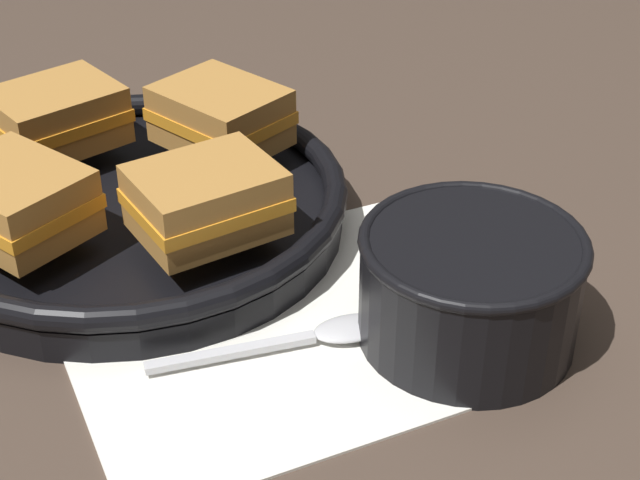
{
  "coord_description": "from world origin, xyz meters",
  "views": [
    {
      "loc": [
        -0.22,
        -0.46,
        0.4
      ],
      "look_at": [
        -0.01,
        0.05,
        0.04
      ],
      "focal_mm": 55.0,
      "sensor_mm": 36.0,
      "label": 1
    }
  ],
  "objects_px": {
    "spoon": "(319,334)",
    "sandwich_near_right": "(206,200)",
    "sandwich_near_left": "(15,201)",
    "sandwich_far_right": "(56,116)",
    "skillet": "(132,206)",
    "soup_bowl": "(470,282)",
    "sandwich_far_left": "(221,116)"
  },
  "relations": [
    {
      "from": "soup_bowl",
      "to": "sandwich_near_right",
      "type": "height_order",
      "value": "sandwich_near_right"
    },
    {
      "from": "sandwich_near_right",
      "to": "sandwich_far_right",
      "type": "bearing_deg",
      "value": 113.51
    },
    {
      "from": "skillet",
      "to": "sandwich_near_left",
      "type": "xyz_separation_m",
      "value": [
        -0.08,
        -0.04,
        0.04
      ]
    },
    {
      "from": "spoon",
      "to": "skillet",
      "type": "bearing_deg",
      "value": 119.11
    },
    {
      "from": "spoon",
      "to": "sandwich_near_right",
      "type": "bearing_deg",
      "value": 119.46
    },
    {
      "from": "sandwich_near_right",
      "to": "sandwich_far_left",
      "type": "distance_m",
      "value": 0.13
    },
    {
      "from": "skillet",
      "to": "sandwich_near_right",
      "type": "height_order",
      "value": "sandwich_near_right"
    },
    {
      "from": "soup_bowl",
      "to": "sandwich_far_right",
      "type": "height_order",
      "value": "sandwich_far_right"
    },
    {
      "from": "sandwich_near_left",
      "to": "sandwich_far_left",
      "type": "xyz_separation_m",
      "value": [
        0.17,
        0.07,
        0.0
      ]
    },
    {
      "from": "sandwich_far_left",
      "to": "sandwich_far_right",
      "type": "bearing_deg",
      "value": 158.51
    },
    {
      "from": "sandwich_far_left",
      "to": "sandwich_far_right",
      "type": "relative_size",
      "value": 1.04
    },
    {
      "from": "soup_bowl",
      "to": "skillet",
      "type": "relative_size",
      "value": 0.44
    },
    {
      "from": "skillet",
      "to": "sandwich_far_left",
      "type": "distance_m",
      "value": 0.1
    },
    {
      "from": "sandwich_far_left",
      "to": "skillet",
      "type": "bearing_deg",
      "value": -156.49
    },
    {
      "from": "sandwich_near_right",
      "to": "spoon",
      "type": "bearing_deg",
      "value": -65.75
    },
    {
      "from": "soup_bowl",
      "to": "sandwich_far_left",
      "type": "bearing_deg",
      "value": 109.55
    },
    {
      "from": "soup_bowl",
      "to": "skillet",
      "type": "xyz_separation_m",
      "value": [
        -0.17,
        0.21,
        -0.02
      ]
    },
    {
      "from": "sandwich_near_left",
      "to": "spoon",
      "type": "bearing_deg",
      "value": -41.34
    },
    {
      "from": "spoon",
      "to": "sandwich_near_right",
      "type": "height_order",
      "value": "sandwich_near_right"
    },
    {
      "from": "skillet",
      "to": "sandwich_far_left",
      "type": "bearing_deg",
      "value": 23.51
    },
    {
      "from": "sandwich_near_left",
      "to": "sandwich_far_right",
      "type": "height_order",
      "value": "same"
    },
    {
      "from": "sandwich_near_left",
      "to": "sandwich_far_right",
      "type": "distance_m",
      "value": 0.13
    },
    {
      "from": "sandwich_near_left",
      "to": "sandwich_far_right",
      "type": "relative_size",
      "value": 1.05
    },
    {
      "from": "sandwich_near_left",
      "to": "sandwich_near_right",
      "type": "relative_size",
      "value": 1.12
    },
    {
      "from": "soup_bowl",
      "to": "sandwich_near_left",
      "type": "height_order",
      "value": "sandwich_near_left"
    },
    {
      "from": "sandwich_near_left",
      "to": "sandwich_far_left",
      "type": "relative_size",
      "value": 1.01
    },
    {
      "from": "soup_bowl",
      "to": "spoon",
      "type": "height_order",
      "value": "soup_bowl"
    },
    {
      "from": "soup_bowl",
      "to": "spoon",
      "type": "bearing_deg",
      "value": 162.24
    },
    {
      "from": "sandwich_far_right",
      "to": "skillet",
      "type": "bearing_deg",
      "value": -66.49
    },
    {
      "from": "sandwich_far_right",
      "to": "spoon",
      "type": "bearing_deg",
      "value": -66.22
    },
    {
      "from": "sandwich_near_right",
      "to": "sandwich_far_left",
      "type": "bearing_deg",
      "value": 68.51
    },
    {
      "from": "soup_bowl",
      "to": "sandwich_far_right",
      "type": "distance_m",
      "value": 0.36
    }
  ]
}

